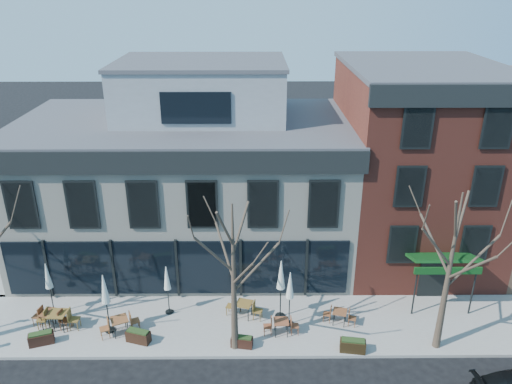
{
  "coord_description": "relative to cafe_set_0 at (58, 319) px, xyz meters",
  "views": [
    {
      "loc": [
        3.81,
        -21.66,
        15.27
      ],
      "look_at": [
        3.98,
        2.0,
        5.16
      ],
      "focal_mm": 35.0,
      "sensor_mm": 36.0,
      "label": 1
    }
  ],
  "objects": [
    {
      "name": "ground",
      "position": [
        5.29,
        2.54,
        -0.69
      ],
      "size": [
        120.0,
        120.0,
        0.0
      ],
      "primitive_type": "plane",
      "color": "black",
      "rests_on": "ground"
    },
    {
      "name": "sidewalk_front",
      "position": [
        8.54,
        0.39,
        -0.62
      ],
      "size": [
        33.5,
        4.7,
        0.15
      ],
      "primitive_type": "cube",
      "color": "gray",
      "rests_on": "ground"
    },
    {
      "name": "sidewalk_side",
      "position": [
        -5.96,
        8.54,
        -0.62
      ],
      "size": [
        4.5,
        12.0,
        0.15
      ],
      "primitive_type": "cube",
      "color": "gray",
      "rests_on": "ground"
    },
    {
      "name": "corner_building",
      "position": [
        5.36,
        7.61,
        4.03
      ],
      "size": [
        18.39,
        10.39,
        11.1
      ],
      "color": "silver",
      "rests_on": "ground"
    },
    {
      "name": "red_brick_building",
      "position": [
        18.29,
        7.52,
        4.94
      ],
      "size": [
        8.2,
        11.78,
        11.18
      ],
      "color": "maroon",
      "rests_on": "ground"
    },
    {
      "name": "tree_mid",
      "position": [
        8.3,
        -1.36,
        3.1
      ],
      "size": [
        3.5,
        3.55,
        7.04
      ],
      "color": "#382B21",
      "rests_on": "sidewalk_front"
    },
    {
      "name": "tree_right",
      "position": [
        17.3,
        -1.36,
        3.33
      ],
      "size": [
        3.72,
        3.77,
        7.48
      ],
      "color": "#382B21",
      "rests_on": "sidewalk_front"
    },
    {
      "name": "cafe_set_0",
      "position": [
        0.0,
        0.0,
        0.0
      ],
      "size": [
        2.01,
        0.83,
        1.06
      ],
      "color": "brown",
      "rests_on": "sidewalk_front"
    },
    {
      "name": "cafe_set_1",
      "position": [
        -0.37,
        0.11,
        -0.02
      ],
      "size": [
        1.97,
        0.93,
        1.01
      ],
      "color": "brown",
      "rests_on": "sidewalk_front"
    },
    {
      "name": "cafe_set_2",
      "position": [
        2.95,
        -0.37,
        -0.04
      ],
      "size": [
        1.88,
        1.18,
        0.98
      ],
      "color": "brown",
      "rests_on": "sidewalk_front"
    },
    {
      "name": "cafe_set_3",
      "position": [
        8.67,
        0.82,
        -0.05
      ],
      "size": [
        1.88,
        0.96,
        0.96
      ],
      "color": "brown",
      "rests_on": "sidewalk_front"
    },
    {
      "name": "cafe_set_4",
      "position": [
        10.39,
        -0.47,
        -0.09
      ],
      "size": [
        1.68,
        0.69,
        0.88
      ],
      "color": "brown",
      "rests_on": "sidewalk_front"
    },
    {
      "name": "cafe_set_5",
      "position": [
        13.21,
        0.28,
        -0.11
      ],
      "size": [
        1.64,
        0.83,
        0.84
      ],
      "color": "brown",
      "rests_on": "sidewalk_front"
    },
    {
      "name": "umbrella_0",
      "position": [
        -0.7,
        1.2,
        1.42
      ],
      "size": [
        0.45,
        0.45,
        2.79
      ],
      "color": "black",
      "rests_on": "sidewalk_front"
    },
    {
      "name": "umbrella_1",
      "position": [
        2.41,
        -0.19,
        1.59
      ],
      "size": [
        0.48,
        0.48,
        3.03
      ],
      "color": "black",
      "rests_on": "sidewalk_front"
    },
    {
      "name": "umbrella_2",
      "position": [
        4.97,
        1.18,
        1.3
      ],
      "size": [
        0.42,
        0.42,
        2.62
      ],
      "color": "black",
      "rests_on": "sidewalk_front"
    },
    {
      "name": "umbrella_3",
      "position": [
        10.41,
        0.82,
        1.66
      ],
      "size": [
        0.5,
        0.5,
        3.12
      ],
      "color": "black",
      "rests_on": "sidewalk_front"
    },
    {
      "name": "umbrella_4",
      "position": [
        10.8,
        0.25,
        1.47
      ],
      "size": [
        0.46,
        0.46,
        2.86
      ],
      "color": "black",
      "rests_on": "sidewalk_front"
    },
    {
      "name": "planter_0",
      "position": [
        -0.42,
        -1.07,
        -0.25
      ],
      "size": [
        1.15,
        0.75,
        0.6
      ],
      "color": "black",
      "rests_on": "sidewalk_front"
    },
    {
      "name": "planter_1",
      "position": [
        3.91,
        -0.96,
        -0.24
      ],
      "size": [
        1.17,
        0.75,
        0.61
      ],
      "color": "black",
      "rests_on": "sidewalk_front"
    },
    {
      "name": "planter_2",
      "position": [
        8.59,
        -1.32,
        -0.27
      ],
      "size": [
        1.02,
        0.55,
        0.54
      ],
      "color": "black",
      "rests_on": "sidewalk_front"
    },
    {
      "name": "planter_3",
      "position": [
        13.48,
        -1.66,
        -0.23
      ],
      "size": [
        1.17,
        0.6,
        0.62
      ],
      "color": "black",
      "rests_on": "sidewalk_front"
    }
  ]
}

